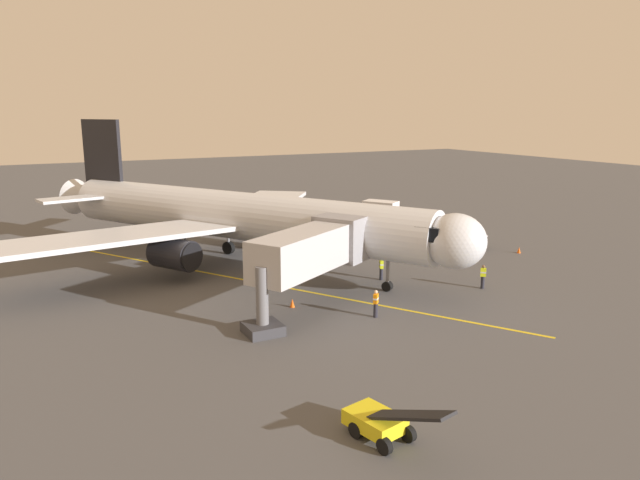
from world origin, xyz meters
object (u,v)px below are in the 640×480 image
at_px(airplane, 232,216).
at_px(ground_crew_marshaller, 483,276).
at_px(baggage_cart_starboard_side, 471,241).
at_px(ground_crew_wing_walker, 381,268).
at_px(safety_cone_nose_left, 292,303).
at_px(box_truck_rear_apron, 384,212).
at_px(safety_cone_nose_right, 519,250).
at_px(jet_bridge, 316,249).
at_px(ground_crew_loader, 376,303).
at_px(belt_loader_near_nose, 381,421).

height_order(airplane, ground_crew_marshaller, airplane).
bearing_deg(baggage_cart_starboard_side, airplane, -11.45).
distance_m(ground_crew_wing_walker, safety_cone_nose_left, 8.89).
bearing_deg(box_truck_rear_apron, safety_cone_nose_right, 101.37).
relative_size(airplane, ground_crew_marshaller, 21.25).
bearing_deg(jet_bridge, ground_crew_marshaller, 170.63).
height_order(box_truck_rear_apron, safety_cone_nose_left, box_truck_rear_apron).
bearing_deg(ground_crew_loader, baggage_cart_starboard_side, -146.93).
distance_m(ground_crew_marshaller, belt_loader_near_nose, 21.55).
bearing_deg(ground_crew_wing_walker, safety_cone_nose_right, -174.71).
xyz_separation_m(jet_bridge, safety_cone_nose_right, (-22.45, -4.56, -3.49)).
bearing_deg(baggage_cart_starboard_side, safety_cone_nose_right, 122.94).
distance_m(ground_crew_wing_walker, box_truck_rear_apron, 21.58).
xyz_separation_m(ground_crew_marshaller, belt_loader_near_nose, (17.15, 13.05, -0.17)).
xyz_separation_m(airplane, ground_crew_marshaller, (-13.35, 14.45, -3.12)).
distance_m(ground_crew_loader, belt_loader_near_nose, 13.62).
bearing_deg(baggage_cart_starboard_side, belt_loader_near_nose, 42.72).
bearing_deg(box_truck_rear_apron, ground_crew_marshaller, 73.16).
relative_size(jet_bridge, safety_cone_nose_right, 19.55).
distance_m(baggage_cart_starboard_side, box_truck_rear_apron, 12.93).
relative_size(ground_crew_loader, box_truck_rear_apron, 0.35).
xyz_separation_m(airplane, jet_bridge, (-1.16, 12.44, -0.24)).
distance_m(belt_loader_near_nose, box_truck_rear_apron, 43.38).
relative_size(ground_crew_marshaller, belt_loader_near_nose, 0.36).
bearing_deg(safety_cone_nose_left, jet_bridge, 160.19).
bearing_deg(jet_bridge, belt_loader_near_nose, 71.74).
distance_m(ground_crew_marshaller, baggage_cart_starboard_side, 12.89).
distance_m(jet_bridge, baggage_cart_starboard_side, 21.94).
xyz_separation_m(belt_loader_near_nose, safety_cone_nose_left, (-3.54, -15.57, -0.44)).
distance_m(jet_bridge, ground_crew_loader, 5.08).
height_order(baggage_cart_starboard_side, box_truck_rear_apron, box_truck_rear_apron).
xyz_separation_m(ground_crew_marshaller, box_truck_rear_apron, (-6.96, -23.01, 0.50)).
relative_size(jet_bridge, ground_crew_marshaller, 6.29).
xyz_separation_m(ground_crew_loader, safety_cone_nose_right, (-20.19, -8.07, -0.61)).
bearing_deg(box_truck_rear_apron, ground_crew_wing_walker, 55.89).
bearing_deg(baggage_cart_starboard_side, ground_crew_loader, 33.07).
xyz_separation_m(airplane, safety_cone_nose_left, (0.27, 11.92, -3.73)).
xyz_separation_m(airplane, safety_cone_nose_right, (-23.61, 7.88, -3.73)).
height_order(ground_crew_marshaller, baggage_cart_starboard_side, ground_crew_marshaller).
bearing_deg(ground_crew_marshaller, safety_cone_nose_left, -10.51).
bearing_deg(jet_bridge, safety_cone_nose_right, -168.53).
bearing_deg(ground_crew_wing_walker, baggage_cart_starboard_side, -159.12).
xyz_separation_m(jet_bridge, safety_cone_nose_left, (1.43, -0.51, -3.49)).
bearing_deg(baggage_cart_starboard_side, jet_bridge, 21.97).
relative_size(baggage_cart_starboard_side, box_truck_rear_apron, 0.56).
bearing_deg(airplane, ground_crew_wing_walker, 131.41).
relative_size(airplane, ground_crew_loader, 21.25).
bearing_deg(ground_crew_marshaller, ground_crew_wing_walker, -45.02).
bearing_deg(box_truck_rear_apron, baggage_cart_starboard_side, 94.42).
distance_m(airplane, safety_cone_nose_left, 12.50).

